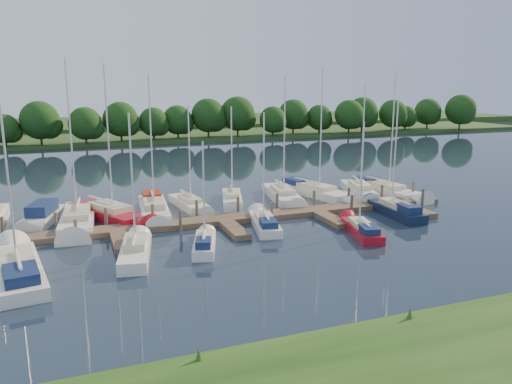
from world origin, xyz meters
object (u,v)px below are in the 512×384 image
object	(u,v)px
sailboat_n_5	(190,205)
dock	(225,222)
sailboat_s_2	(205,244)
motorboat	(42,218)

from	to	relation	value
sailboat_n_5	dock	bearing A→B (deg)	95.55
dock	sailboat_s_2	distance (m)	5.89
sailboat_s_2	motorboat	bearing A→B (deg)	151.82
motorboat	dock	bearing A→B (deg)	174.28
dock	sailboat_n_5	bearing A→B (deg)	102.73
motorboat	sailboat_n_5	xyz separation A→B (m)	(11.85, 0.46, -0.11)
sailboat_s_2	dock	bearing A→B (deg)	77.38
dock	motorboat	distance (m)	14.30
dock	sailboat_n_5	distance (m)	6.11
sailboat_n_5	sailboat_s_2	distance (m)	11.16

